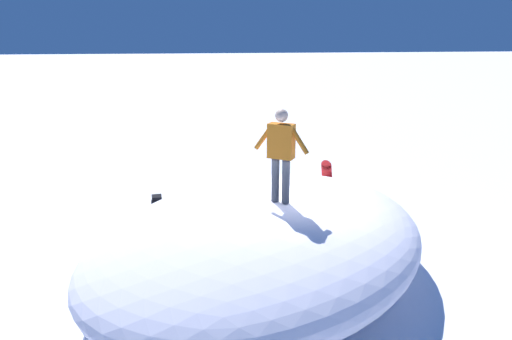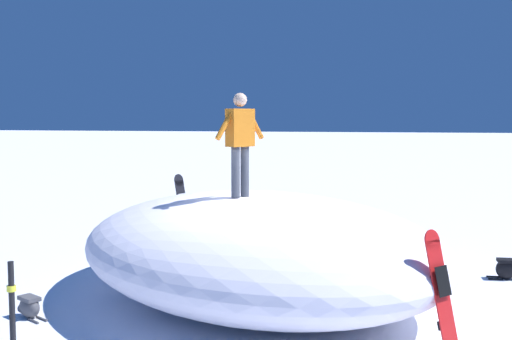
% 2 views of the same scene
% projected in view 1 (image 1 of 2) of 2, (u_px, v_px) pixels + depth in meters
% --- Properties ---
extents(ground, '(240.00, 240.00, 0.00)m').
position_uv_depth(ground, '(283.00, 269.00, 9.18)').
color(ground, white).
extents(snow_mound, '(8.94, 9.08, 1.72)m').
position_uv_depth(snow_mound, '(263.00, 241.00, 8.49)').
color(snow_mound, white).
rests_on(snow_mound, ground).
extents(snowboarder_standing, '(0.64, 0.90, 1.68)m').
position_uv_depth(snowboarder_standing, '(281.00, 150.00, 7.79)').
color(snowboarder_standing, '#333842').
rests_on(snowboarder_standing, snow_mound).
extents(snowboard_primary_upright, '(0.51, 0.49, 1.63)m').
position_uv_depth(snowboard_primary_upright, '(327.00, 188.00, 11.53)').
color(snowboard_primary_upright, red).
rests_on(snowboard_primary_upright, ground).
extents(backpack_near, '(0.56, 0.35, 0.38)m').
position_uv_depth(backpack_near, '(157.00, 202.00, 12.36)').
color(backpack_near, black).
rests_on(backpack_near, ground).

